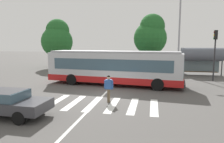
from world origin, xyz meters
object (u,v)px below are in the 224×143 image
Objects in this scene: pedestrian_crossing_street at (109,87)px; parked_car_teal at (122,66)px; foreground_sedan at (5,102)px; bus_stop_shelter at (202,55)px; traffic_light_far_corner at (215,47)px; city_transit_bus at (114,67)px; parked_car_charcoal at (102,65)px; parked_car_black at (141,66)px; background_tree_right at (151,35)px; background_tree_left at (57,38)px; twin_arm_street_lamp at (180,24)px.

pedestrian_crossing_street is 0.37× the size of parked_car_teal.
parked_car_teal is (3.23, 18.54, 0.00)m from foreground_sedan.
traffic_light_far_corner is at bearing -83.52° from bus_stop_shelter.
city_transit_bus is 7.17× the size of pedestrian_crossing_street.
parked_car_teal is (2.75, 0.02, 0.00)m from parked_car_charcoal.
parked_car_charcoal is 1.00× the size of parked_car_black.
bus_stop_shelter is at bearing 57.87° from pedestrian_crossing_street.
parked_car_charcoal is at bearing -142.60° from background_tree_right.
parked_car_teal and parked_car_black have the same top height.
city_transit_bus reaches higher than foreground_sedan.
pedestrian_crossing_street is 15.13m from parked_car_black.
pedestrian_crossing_street reaches higher than parked_car_teal.
foreground_sedan is at bearing -106.37° from background_tree_right.
parked_car_black is 0.61× the size of background_tree_left.
twin_arm_street_lamp reaches higher than traffic_light_far_corner.
foreground_sedan is 24.78m from background_tree_right.
pedestrian_crossing_street is 0.17× the size of twin_arm_street_lamp.
twin_arm_street_lamp is (9.86, -1.00, 5.35)m from parked_car_charcoal.
twin_arm_street_lamp is (6.47, 8.36, 4.52)m from city_transit_bus.
city_transit_bus is 11.50m from twin_arm_street_lamp.
foreground_sedan is 0.98× the size of bus_stop_shelter.
city_transit_bus is 1.51× the size of background_tree_right.
foreground_sedan is (-3.87, -9.16, -0.82)m from city_transit_bus.
parked_car_black is 0.56× the size of background_tree_right.
city_transit_bus is 1.64× the size of background_tree_left.
bus_stop_shelter is at bearing 52.46° from foreground_sedan.
foreground_sedan is 0.99× the size of parked_car_black.
parked_car_charcoal is at bearing -19.20° from background_tree_left.
traffic_light_far_corner reaches higher than pedestrian_crossing_street.
twin_arm_street_lamp is 1.33× the size of background_tree_left.
foreground_sedan is 0.99× the size of parked_car_charcoal.
traffic_light_far_corner is at bearing -36.95° from parked_car_black.
twin_arm_street_lamp is 1.22× the size of background_tree_right.
background_tree_right is at bearing 120.43° from twin_arm_street_lamp.
parked_car_charcoal is 0.92× the size of traffic_light_far_corner.
parked_car_black is 7.09m from twin_arm_street_lamp.
pedestrian_crossing_street reaches higher than parked_car_charcoal.
traffic_light_far_corner is (8.64, 9.50, 2.38)m from pedestrian_crossing_street.
twin_arm_street_lamp is at bearing 67.64° from pedestrian_crossing_street.
bus_stop_shelter is 4.54m from twin_arm_street_lamp.
parked_car_teal is 2.60m from parked_car_black.
foreground_sedan is at bearing -141.98° from pedestrian_crossing_street.
bus_stop_shelter is at bearing 40.08° from city_transit_bus.
twin_arm_street_lamp is at bearing -8.17° from parked_car_teal.
background_tree_right is at bearing 37.40° from parked_car_charcoal.
foreground_sedan and parked_car_teal have the same top height.
foreground_sedan and parked_car_black have the same top height.
bus_stop_shelter is at bearing -12.64° from background_tree_left.
bus_stop_shelter is at bearing 96.48° from traffic_light_far_corner.
city_transit_bus is 5.64m from pedestrian_crossing_street.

